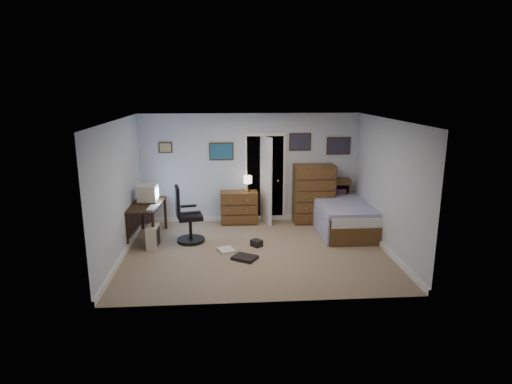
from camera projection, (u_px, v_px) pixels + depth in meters
floor at (256, 252)px, 8.22m from camera, size 5.00×4.00×0.02m
computer_desk at (142, 212)px, 8.80m from camera, size 0.67×1.32×0.74m
crt_monitor at (148, 193)px, 8.86m from camera, size 0.40×0.38×0.36m
keyboard at (152, 208)px, 8.43m from camera, size 0.17×0.40×0.02m
pc_tower at (153, 237)px, 8.36m from camera, size 0.23×0.43×0.45m
office_chair at (187, 221)px, 8.61m from camera, size 0.66×0.66×1.16m
media_stack at (150, 206)px, 9.84m from camera, size 0.17×0.17×0.82m
low_dresser at (239, 207)px, 9.83m from camera, size 0.84×0.42×0.75m
table_lamp at (248, 180)px, 9.69m from camera, size 0.19×0.19×0.37m
doorway at (264, 176)px, 10.20m from camera, size 0.96×1.12×2.05m
tall_dresser at (313, 194)px, 9.85m from camera, size 0.92×0.55×1.35m
headboard_bookcase at (326, 198)px, 10.01m from camera, size 1.13×0.35×1.00m
bed at (342, 215)px, 9.40m from camera, size 1.17×2.15×0.70m
wall_posters at (275, 147)px, 9.75m from camera, size 4.38×0.04×0.60m
floor_clutter at (243, 252)px, 8.10m from camera, size 0.92×1.02×0.13m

